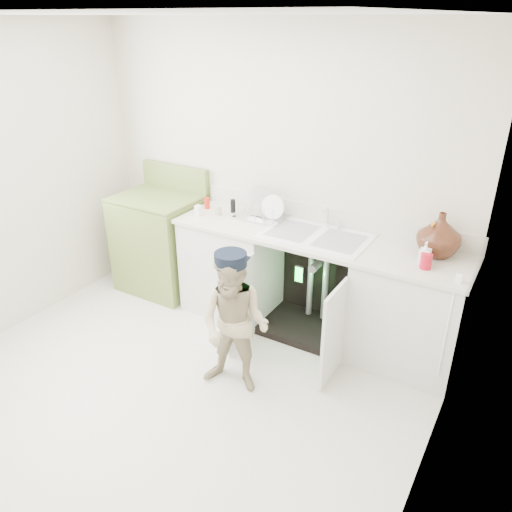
# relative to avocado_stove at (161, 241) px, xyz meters

# --- Properties ---
(ground) EXTENTS (3.50, 3.50, 0.00)m
(ground) POSITION_rel_avocado_stove_xyz_m (1.08, -1.18, -0.49)
(ground) COLOR beige
(ground) RESTS_ON ground
(room_shell) EXTENTS (6.00, 5.50, 1.26)m
(room_shell) POSITION_rel_avocado_stove_xyz_m (1.08, -1.18, 0.76)
(room_shell) COLOR beige
(room_shell) RESTS_ON ground
(counter_run) EXTENTS (2.44, 1.02, 1.23)m
(counter_run) POSITION_rel_avocado_stove_xyz_m (1.66, 0.03, -0.02)
(counter_run) COLOR silver
(counter_run) RESTS_ON ground
(avocado_stove) EXTENTS (0.77, 0.65, 1.19)m
(avocado_stove) POSITION_rel_avocado_stove_xyz_m (0.00, 0.00, 0.00)
(avocado_stove) COLOR olive
(avocado_stove) RESTS_ON ground
(repair_worker) EXTENTS (0.58, 0.85, 1.08)m
(repair_worker) POSITION_rel_avocado_stove_xyz_m (1.46, -0.92, 0.05)
(repair_worker) COLOR tan
(repair_worker) RESTS_ON ground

